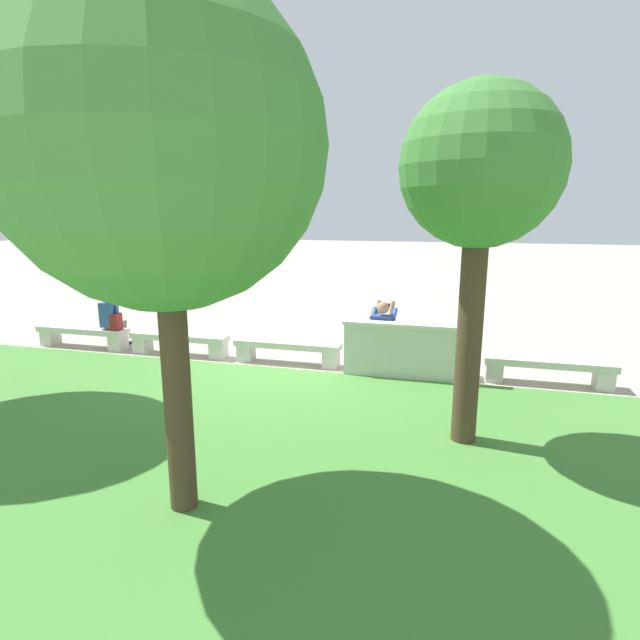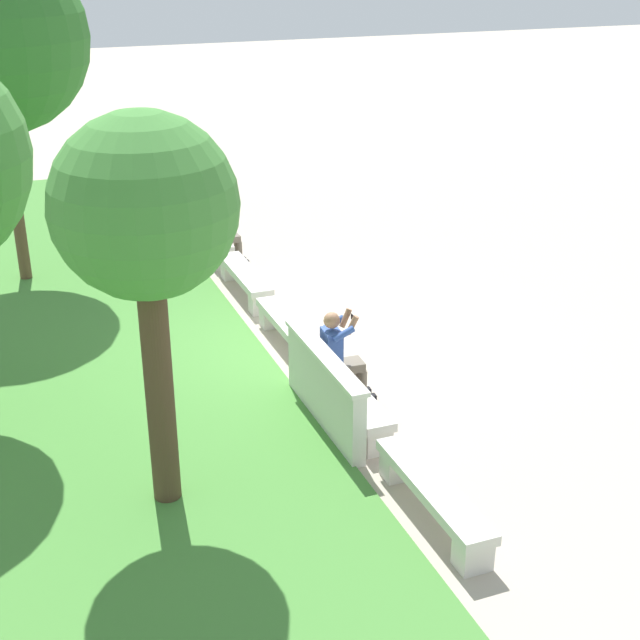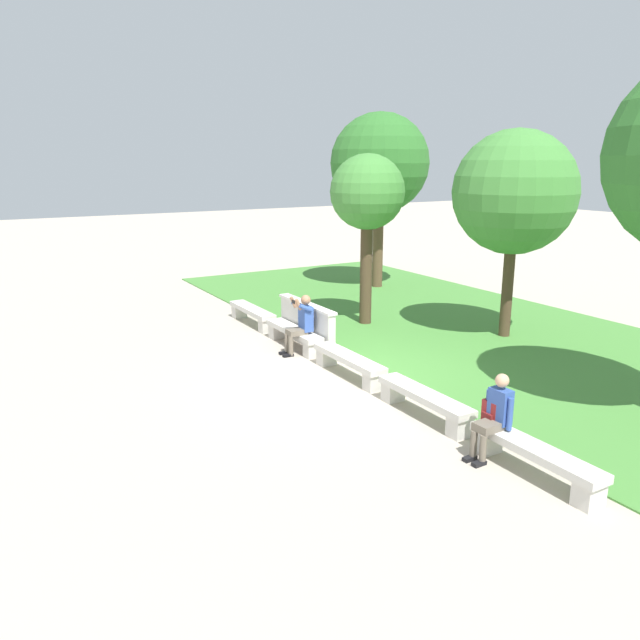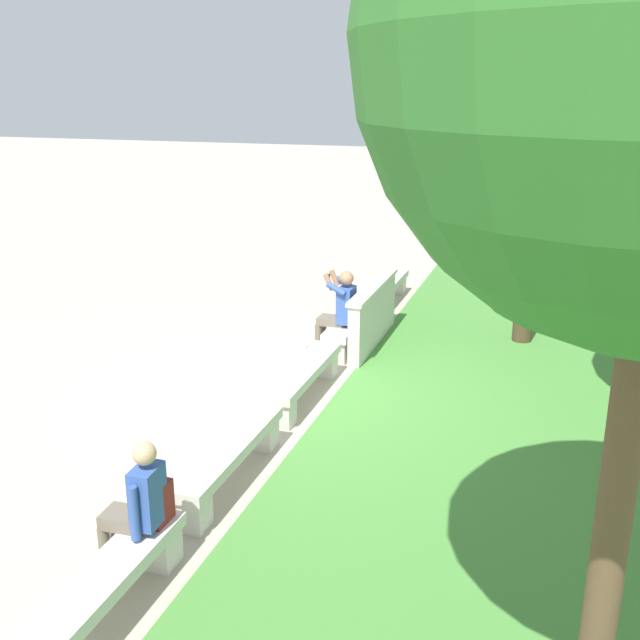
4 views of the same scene
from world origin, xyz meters
name	(u,v)px [view 4 (image 4 of 4)]	position (x,y,z in m)	size (l,w,h in m)	color
ground_plane	(304,398)	(0.00, 0.00, 0.00)	(80.00, 80.00, 0.00)	#B2A593
bench_main	(386,289)	(-4.68, 0.00, 0.30)	(2.10, 0.40, 0.45)	beige
bench_near	(352,325)	(-2.34, 0.00, 0.30)	(2.10, 0.40, 0.45)	beige
bench_mid	(304,377)	(0.00, 0.00, 0.30)	(2.10, 0.40, 0.45)	beige
bench_far	(229,457)	(2.34, 0.00, 0.30)	(2.10, 0.40, 0.45)	beige
bench_end	(98,596)	(4.68, 0.00, 0.30)	(2.10, 0.40, 0.45)	beige
backrest_wall_with_plaque	(373,315)	(-2.34, 0.34, 0.52)	(2.33, 0.24, 1.01)	beige
person_photographer	(339,307)	(-1.84, -0.08, 0.74)	(0.48, 0.73, 1.32)	black
person_distant	(137,504)	(3.97, -0.07, 0.67)	(0.48, 0.68, 1.26)	black
backpack	(155,503)	(3.84, 0.03, 0.63)	(0.28, 0.24, 0.43)	maroon
tree_behind_wall	(539,131)	(-3.25, 2.60, 3.34)	(1.89, 1.89, 4.36)	#4C3826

